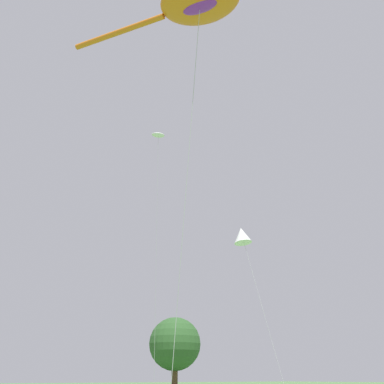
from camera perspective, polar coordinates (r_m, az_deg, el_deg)
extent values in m
ellipsoid|color=orange|center=(24.85, 0.94, 21.83)|extent=(4.69, 5.03, 0.82)
cylinder|color=orange|center=(26.61, -8.80, 18.34)|extent=(2.85, 4.93, 0.30)
ellipsoid|color=purple|center=(24.60, 0.95, 21.20)|extent=(1.51, 1.91, 0.30)
cylinder|color=#B2B2B7|center=(20.43, -0.71, 0.35)|extent=(0.06, 2.15, 18.08)
cone|color=white|center=(33.21, 5.99, -5.17)|extent=(1.51, 1.62, 1.26)
cylinder|color=#B2B2B7|center=(30.99, 8.55, -13.98)|extent=(0.16, 3.33, 10.67)
ellipsoid|color=white|center=(35.38, -4.05, 6.81)|extent=(1.11, 0.89, 0.29)
cylinder|color=#B2B2B7|center=(32.83, -4.31, -7.92)|extent=(0.94, 1.17, 18.14)
cylinder|color=#513823|center=(70.36, -2.10, -21.27)|extent=(0.87, 0.87, 3.05)
sphere|color=#2D5628|center=(70.50, -2.05, -17.67)|extent=(7.26, 7.26, 7.26)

